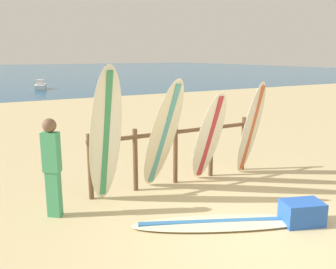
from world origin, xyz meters
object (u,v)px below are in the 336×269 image
surfboard_rack (175,147)px  surfboard_leaning_center (251,129)px  surfboard_lying_on_sand (224,223)px  cooler_box (302,213)px  small_boat_offshore (40,86)px  surfboard_leaning_left (163,136)px  surfboard_leaning_center_left (209,138)px  surfboard_leaning_far_left (106,136)px  beachgoer_standing (52,164)px

surfboard_rack → surfboard_leaning_center: (1.63, -0.36, 0.27)m
surfboard_lying_on_sand → cooler_box: 1.20m
small_boat_offshore → surfboard_lying_on_sand: bearing=-94.4°
surfboard_leaning_left → surfboard_lying_on_sand: 1.95m
surfboard_leaning_left → surfboard_leaning_center: size_ratio=1.07×
surfboard_leaning_center_left → cooler_box: surfboard_leaning_center_left is taller
surfboard_leaning_far_left → surfboard_leaning_center: surfboard_leaning_far_left is taller
surfboard_rack → surfboard_leaning_center_left: bearing=-33.4°
surfboard_leaning_center_left → small_boat_offshore: bearing=87.5°
surfboard_leaning_far_left → surfboard_lying_on_sand: surfboard_leaning_far_left is taller
surfboard_lying_on_sand → small_boat_offshore: bearing=85.6°
small_boat_offshore → cooler_box: size_ratio=3.75×
surfboard_leaning_left → surfboard_leaning_center: (2.10, -0.00, -0.07)m
surfboard_lying_on_sand → cooler_box: (1.05, -0.55, 0.14)m
cooler_box → surfboard_leaning_center: bearing=87.3°
surfboard_rack → surfboard_leaning_far_left: 1.67m
surfboard_rack → cooler_box: surfboard_rack is taller
small_boat_offshore → surfboard_leaning_center: bearing=-89.8°
surfboard_leaning_center_left → surfboard_lying_on_sand: surfboard_leaning_center_left is taller
surfboard_leaning_far_left → surfboard_leaning_left: surfboard_leaning_far_left is taller
surfboard_rack → surfboard_leaning_left: surfboard_leaning_left is taller
surfboard_leaning_left → cooler_box: surfboard_leaning_left is taller
surfboard_leaning_center_left → small_boat_offshore: surfboard_leaning_center_left is taller
surfboard_leaning_left → cooler_box: size_ratio=3.61×
surfboard_leaning_center → small_boat_offshore: size_ratio=0.90×
surfboard_leaning_left → surfboard_lying_on_sand: bearing=-84.1°
surfboard_leaning_far_left → surfboard_leaning_center_left: (2.11, -0.00, -0.26)m
beachgoer_standing → surfboard_leaning_center: bearing=0.7°
surfboard_leaning_far_left → cooler_box: (2.31, -2.18, -1.02)m
surfboard_leaning_far_left → surfboard_lying_on_sand: bearing=-52.3°
surfboard_leaning_center_left → surfboard_leaning_left: bearing=179.7°
surfboard_rack → surfboard_leaning_center_left: (0.55, -0.36, 0.20)m
cooler_box → surfboard_lying_on_sand: bearing=171.8°
surfboard_leaning_far_left → surfboard_leaning_center: size_ratio=1.19×
surfboard_rack → small_boat_offshore: size_ratio=1.60×
surfboard_leaning_center → surfboard_lying_on_sand: bearing=-139.8°
surfboard_leaning_center → beachgoer_standing: (-4.10, -0.05, -0.14)m
surfboard_leaning_left → surfboard_lying_on_sand: size_ratio=0.77×
surfboard_rack → surfboard_leaning_center: surfboard_leaning_center is taller
surfboard_rack → surfboard_lying_on_sand: bearing=-98.8°
surfboard_leaning_far_left → surfboard_lying_on_sand: (1.26, -1.63, -1.17)m
surfboard_leaning_far_left → cooler_box: surfboard_leaning_far_left is taller
surfboard_leaning_left → beachgoer_standing: size_ratio=1.36×
surfboard_lying_on_sand → small_boat_offshore: 24.49m
surfboard_rack → surfboard_leaning_center: size_ratio=1.77×
beachgoer_standing → small_boat_offshore: (4.04, 22.84, -0.62)m
surfboard_leaning_left → cooler_box: 2.66m
surfboard_lying_on_sand → cooler_box: size_ratio=4.70×
surfboard_rack → beachgoer_standing: (-2.47, -0.41, 0.14)m
surfboard_leaning_center → beachgoer_standing: surfboard_leaning_center is taller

